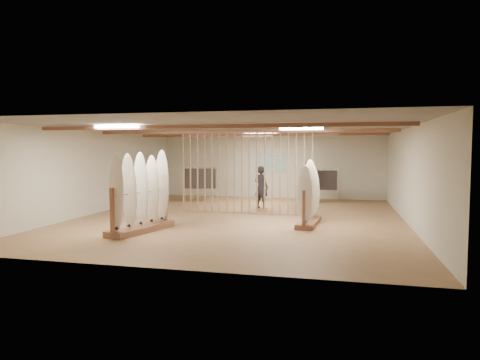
% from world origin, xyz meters
% --- Properties ---
extents(floor, '(12.00, 12.00, 0.00)m').
position_xyz_m(floor, '(0.00, 0.00, 0.00)').
color(floor, '#A4784F').
rests_on(floor, ground).
extents(ceiling, '(12.00, 12.00, 0.00)m').
position_xyz_m(ceiling, '(0.00, 0.00, 2.80)').
color(ceiling, gray).
rests_on(ceiling, ground).
extents(wall_back, '(12.00, 0.00, 12.00)m').
position_xyz_m(wall_back, '(0.00, 6.00, 1.40)').
color(wall_back, beige).
rests_on(wall_back, ground).
extents(wall_front, '(12.00, 0.00, 12.00)m').
position_xyz_m(wall_front, '(0.00, -6.00, 1.40)').
color(wall_front, beige).
rests_on(wall_front, ground).
extents(wall_left, '(0.00, 12.00, 12.00)m').
position_xyz_m(wall_left, '(-5.00, 0.00, 1.40)').
color(wall_left, beige).
rests_on(wall_left, ground).
extents(wall_right, '(0.00, 12.00, 12.00)m').
position_xyz_m(wall_right, '(5.00, 0.00, 1.40)').
color(wall_right, beige).
rests_on(wall_right, ground).
extents(ceiling_slats, '(9.50, 6.12, 0.10)m').
position_xyz_m(ceiling_slats, '(0.00, 0.00, 2.72)').
color(ceiling_slats, brown).
rests_on(ceiling_slats, ground).
extents(light_panels, '(1.20, 0.35, 0.06)m').
position_xyz_m(light_panels, '(0.00, 0.00, 2.74)').
color(light_panels, white).
rests_on(light_panels, ground).
extents(bamboo_partition, '(4.45, 0.05, 2.78)m').
position_xyz_m(bamboo_partition, '(0.00, 0.80, 1.40)').
color(bamboo_partition, '#AF7F55').
rests_on(bamboo_partition, ground).
extents(poster, '(1.40, 0.03, 0.90)m').
position_xyz_m(poster, '(0.00, 5.98, 1.60)').
color(poster, teal).
rests_on(poster, ground).
extents(rack_left, '(1.09, 2.23, 2.06)m').
position_xyz_m(rack_left, '(-1.99, -2.85, 0.70)').
color(rack_left, brown).
rests_on(rack_left, floor).
extents(rack_right, '(0.62, 1.90, 1.78)m').
position_xyz_m(rack_right, '(2.21, -0.80, 0.61)').
color(rack_right, brown).
rests_on(rack_right, floor).
extents(clothing_rack_a, '(1.35, 0.59, 1.47)m').
position_xyz_m(clothing_rack_a, '(-2.63, 3.92, 0.96)').
color(clothing_rack_a, silver).
rests_on(clothing_rack_a, floor).
extents(clothing_rack_b, '(1.29, 0.34, 1.39)m').
position_xyz_m(clothing_rack_b, '(2.35, 4.87, 0.90)').
color(clothing_rack_b, silver).
rests_on(clothing_rack_b, floor).
extents(shopper_a, '(0.77, 0.67, 1.78)m').
position_xyz_m(shopper_a, '(0.26, 2.30, 0.89)').
color(shopper_a, '#282831').
rests_on(shopper_a, floor).
extents(shopper_b, '(0.96, 0.76, 1.94)m').
position_xyz_m(shopper_b, '(1.87, 4.39, 0.97)').
color(shopper_b, '#3B342D').
rests_on(shopper_b, floor).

